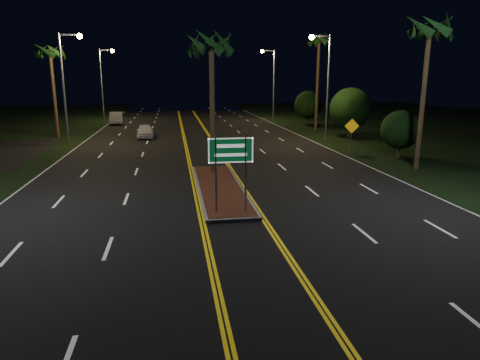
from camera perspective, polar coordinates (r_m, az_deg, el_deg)
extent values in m
plane|color=black|center=(14.98, 0.26, -8.04)|extent=(120.00, 120.00, 0.00)
cube|color=gray|center=(21.57, -2.71, -1.08)|extent=(2.25, 10.25, 0.15)
cube|color=#592819|center=(21.54, -2.71, -0.86)|extent=(2.00, 10.00, 0.02)
cylinder|color=gray|center=(17.05, -3.23, 0.77)|extent=(0.08, 0.08, 3.20)
cylinder|color=gray|center=(17.21, 0.75, 0.91)|extent=(0.08, 0.08, 3.20)
cube|color=#07471E|center=(16.94, -1.25, 3.98)|extent=(1.80, 0.04, 1.00)
cube|color=white|center=(16.91, -1.23, 3.97)|extent=(1.80, 0.01, 1.00)
cylinder|color=gray|center=(38.77, -22.44, 11.03)|extent=(0.18, 0.18, 9.00)
cube|color=gray|center=(38.73, -21.83, 17.55)|extent=(1.60, 0.12, 0.12)
sphere|color=#FFCF72|center=(38.56, -20.61, 17.52)|extent=(0.44, 0.44, 0.44)
cylinder|color=gray|center=(58.42, -17.96, 11.89)|extent=(0.18, 0.18, 9.00)
cube|color=gray|center=(58.40, -17.47, 16.20)|extent=(1.60, 0.12, 0.12)
sphere|color=#FFCF72|center=(58.29, -16.66, 16.16)|extent=(0.44, 0.44, 0.44)
cylinder|color=gray|center=(38.13, 11.62, 11.73)|extent=(0.18, 0.18, 9.00)
cube|color=gray|center=(38.00, 10.75, 18.34)|extent=(1.60, 0.12, 0.12)
sphere|color=#FFCF72|center=(37.74, 9.54, 18.27)|extent=(0.44, 0.44, 0.44)
cylinder|color=gray|center=(57.31, 4.53, 12.46)|extent=(0.18, 0.18, 9.00)
cube|color=gray|center=(57.22, 3.80, 16.83)|extent=(1.60, 0.12, 0.12)
sphere|color=#FFCF72|center=(57.04, 2.98, 16.75)|extent=(0.44, 0.44, 0.44)
cylinder|color=#382819|center=(24.42, -3.72, 9.36)|extent=(0.28, 0.28, 7.50)
cylinder|color=#382819|center=(43.10, -23.53, 10.41)|extent=(0.28, 0.28, 8.00)
cylinder|color=#382819|center=(27.98, 23.21, 9.87)|extent=(0.28, 0.28, 8.50)
cylinder|color=#382819|center=(46.27, 10.27, 12.37)|extent=(0.28, 0.28, 9.50)
cylinder|color=#382819|center=(32.30, 20.39, 3.66)|extent=(0.24, 0.24, 0.90)
sphere|color=black|center=(32.10, 20.61, 6.30)|extent=(2.70, 2.70, 2.70)
cylinder|color=#382819|center=(41.38, 14.32, 6.33)|extent=(0.24, 0.24, 1.26)
sphere|color=black|center=(41.19, 14.49, 9.23)|extent=(3.78, 3.78, 3.78)
cylinder|color=#382819|center=(52.51, 8.98, 7.92)|extent=(0.24, 0.24, 1.08)
sphere|color=black|center=(52.37, 9.05, 9.88)|extent=(3.24, 3.24, 3.24)
imported|color=silver|center=(41.16, -12.57, 6.55)|extent=(2.11, 4.56, 1.50)
imported|color=#B2B4BC|center=(54.52, -16.18, 8.06)|extent=(2.50, 5.08, 1.64)
cylinder|color=gray|center=(32.86, 14.59, 5.40)|extent=(0.07, 0.07, 2.23)
cube|color=orange|center=(32.73, 14.70, 6.97)|extent=(1.07, 0.19, 1.07)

